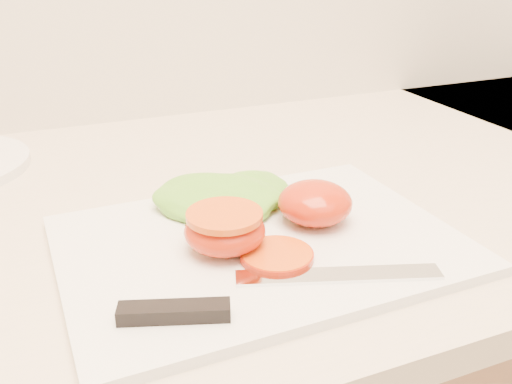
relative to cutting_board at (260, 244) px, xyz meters
name	(u,v)px	position (x,y,z in m)	size (l,w,h in m)	color
cutting_board	(260,244)	(0.00, 0.00, 0.00)	(0.37, 0.27, 0.01)	white
tomato_half_dome	(315,203)	(0.07, 0.01, 0.03)	(0.07, 0.07, 0.04)	#B62509
tomato_half_cut	(225,229)	(-0.04, 0.00, 0.03)	(0.07, 0.07, 0.04)	#B62509
tomato_slice_0	(277,256)	(0.00, -0.04, 0.01)	(0.06, 0.06, 0.01)	#CA5209
lettuce_leaf_0	(217,199)	(-0.02, 0.08, 0.02)	(0.14, 0.09, 0.03)	#61B630
lettuce_leaf_1	(255,191)	(0.03, 0.08, 0.02)	(0.10, 0.07, 0.02)	#61B630
knife	(244,296)	(-0.05, -0.09, 0.01)	(0.27, 0.08, 0.01)	silver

